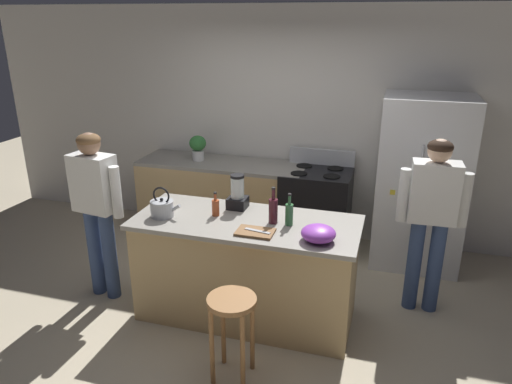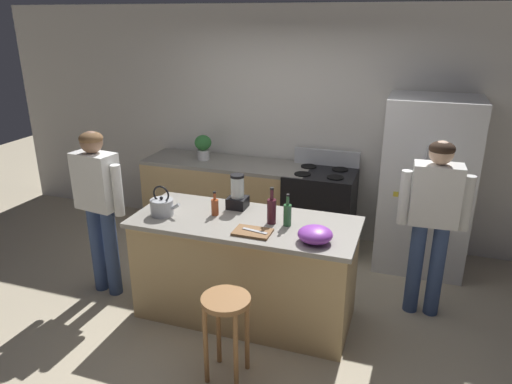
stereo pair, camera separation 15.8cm
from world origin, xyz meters
TOP-DOWN VIEW (x-y plane):
  - ground_plane at (0.00, 0.00)m, footprint 14.00×14.00m
  - back_wall at (0.00, 1.95)m, footprint 8.00×0.10m
  - kitchen_island at (0.00, 0.00)m, footprint 1.93×0.81m
  - back_counter_run at (-0.80, 1.55)m, footprint 2.00×0.64m
  - refrigerator at (1.45, 1.50)m, footprint 0.90×0.73m
  - stove_range at (0.35, 1.52)m, footprint 0.76×0.65m
  - person_by_island_left at (-1.42, -0.07)m, footprint 0.60×0.27m
  - person_by_sink_right at (1.51, 0.56)m, footprint 0.59×0.24m
  - bar_stool at (0.15, -0.79)m, footprint 0.36×0.36m
  - potted_plant at (-1.10, 1.55)m, footprint 0.20×0.20m
  - blender_appliance at (-0.16, 0.24)m, footprint 0.17×0.17m
  - bottle_cooking_sauce at (-0.28, 0.03)m, footprint 0.06×0.06m
  - bottle_wine at (0.23, 0.02)m, footprint 0.08×0.08m
  - bottle_olive_oil at (0.37, 0.01)m, footprint 0.07×0.07m
  - mixing_bowl at (0.65, -0.21)m, footprint 0.27×0.27m
  - tea_kettle at (-0.72, -0.12)m, footprint 0.28×0.20m
  - cutting_board at (0.15, -0.22)m, footprint 0.30×0.20m
  - chef_knife at (0.17, -0.22)m, footprint 0.22×0.07m

SIDE VIEW (x-z plane):
  - ground_plane at x=0.00m, z-range 0.00..0.00m
  - back_counter_run at x=-0.80m, z-range 0.00..0.94m
  - kitchen_island at x=0.00m, z-range 0.00..0.94m
  - stove_range at x=0.35m, z-range -0.08..1.04m
  - bar_stool at x=0.15m, z-range 0.19..0.87m
  - refrigerator at x=1.45m, z-range 0.00..1.83m
  - cutting_board at x=0.15m, z-range 0.94..0.96m
  - chef_knife at x=0.17m, z-range 0.96..0.96m
  - person_by_island_left at x=-1.42m, z-range 0.17..1.79m
  - person_by_sink_right at x=1.51m, z-range 0.17..1.79m
  - mixing_bowl at x=0.65m, z-range 0.94..1.06m
  - bottle_cooking_sauce at x=-0.28m, z-range 0.91..1.12m
  - tea_kettle at x=-0.72m, z-range 0.88..1.15m
  - bottle_olive_oil at x=0.37m, z-range 0.90..1.17m
  - bottle_wine at x=0.23m, z-range 0.89..1.21m
  - blender_appliance at x=-0.16m, z-range 0.91..1.22m
  - potted_plant at x=-1.10m, z-range 0.96..1.26m
  - back_wall at x=0.00m, z-range 0.00..2.70m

